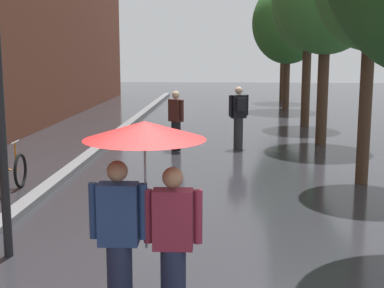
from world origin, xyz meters
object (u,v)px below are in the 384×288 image
street_tree_4 (288,23)px  street_tree_5 (284,25)px  couple_under_umbrella (145,187)px  pedestrian_walking_far (239,116)px  pedestrian_walking_midground (176,120)px  street_tree_2 (326,1)px  street_tree_3 (309,7)px

street_tree_4 → street_tree_5: (0.18, 3.77, 0.08)m
couple_under_umbrella → pedestrian_walking_far: bearing=83.6°
street_tree_5 → pedestrian_walking_midground: bearing=-106.8°
street_tree_2 → pedestrian_walking_midground: street_tree_2 is taller
couple_under_umbrella → pedestrian_walking_far: (1.13, 10.05, -0.52)m
pedestrian_walking_midground → street_tree_4: bearing=68.5°
street_tree_3 → street_tree_5: bearing=89.7°
street_tree_2 → pedestrian_walking_far: 4.04m
street_tree_3 → street_tree_2: bearing=-90.9°
street_tree_2 → street_tree_4: 9.07m
pedestrian_walking_far → couple_under_umbrella: bearing=-96.4°
street_tree_4 → couple_under_umbrella: (-3.45, -19.90, -2.39)m
street_tree_2 → street_tree_5: (0.10, 12.83, -0.15)m
pedestrian_walking_far → street_tree_5: bearing=79.6°
street_tree_5 → pedestrian_walking_midground: (-4.22, -14.02, -3.08)m
street_tree_2 → couple_under_umbrella: size_ratio=2.67×
street_tree_5 → pedestrian_walking_midground: size_ratio=3.34×
street_tree_5 → pedestrian_walking_far: size_ratio=3.16×
street_tree_5 → pedestrian_walking_midground: street_tree_5 is taller
pedestrian_walking_midground → pedestrian_walking_far: 1.77m
street_tree_3 → pedestrian_walking_midground: 7.35m
pedestrian_walking_midground → street_tree_2: bearing=16.1°
street_tree_2 → street_tree_5: 12.83m
street_tree_2 → pedestrian_walking_far: size_ratio=3.25×
street_tree_5 → couple_under_umbrella: street_tree_5 is taller
couple_under_umbrella → street_tree_2: bearing=71.9°
street_tree_2 → pedestrian_walking_far: (-2.41, -0.79, -3.15)m
street_tree_2 → street_tree_5: size_ratio=1.03×
couple_under_umbrella → pedestrian_walking_far: 10.12m
street_tree_2 → street_tree_4: bearing=90.5°
pedestrian_walking_midground → couple_under_umbrella: bearing=-86.5°
couple_under_umbrella → street_tree_3: bearing=76.2°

